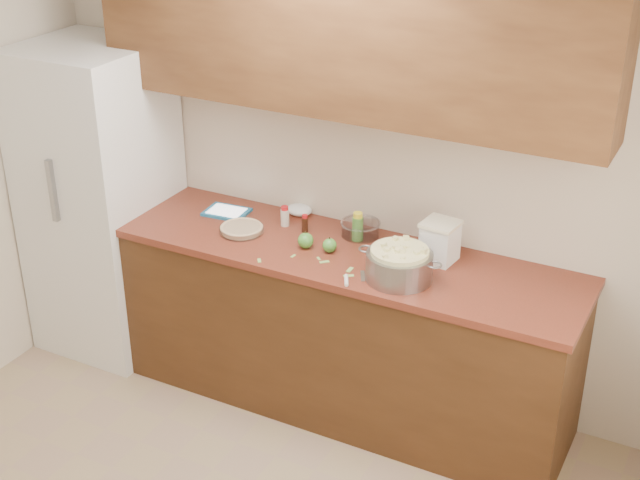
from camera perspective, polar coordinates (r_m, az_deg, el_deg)
The scene contains 22 objects.
room_shell at distance 3.26m, azimuth -11.38°, elevation -4.95°, with size 3.60×3.60×3.60m.
counter_run at distance 4.75m, azimuth 0.50°, elevation -5.43°, with size 2.64×0.68×0.92m.
upper_cabinets at distance 4.29m, azimuth 1.55°, elevation 12.72°, with size 2.60×0.34×0.70m, color brown.
fridge at distance 5.25m, azimuth -13.80°, elevation 2.47°, with size 0.70×0.70×1.80m, color white.
pie at distance 4.69m, azimuth -5.04°, elevation 0.71°, with size 0.23×0.23×0.04m.
colander at distance 4.21m, azimuth 5.10°, elevation -1.59°, with size 0.42×0.32×0.16m.
flour_canister at distance 4.39m, azimuth 7.68°, elevation -0.06°, with size 0.19×0.19×0.21m.
tablet at distance 4.92m, azimuth -6.00°, elevation 1.80°, with size 0.25×0.20×0.02m.
paring_knife at distance 4.21m, azimuth 1.84°, elevation -2.56°, with size 0.11×0.19×0.02m.
lemon_bottle at distance 4.57m, azimuth 2.43°, elevation 0.85°, with size 0.06×0.06×0.15m.
cinnamon_shaker at distance 4.74m, azimuth -2.26°, elevation 1.52°, with size 0.05×0.05×0.11m.
vanilla_bottle at distance 4.67m, azimuth -0.98°, elevation 1.05°, with size 0.03×0.03×0.10m.
mixing_bowl at distance 4.63m, azimuth 2.60°, elevation 0.78°, with size 0.21×0.21×0.08m.
paper_towel at distance 4.87m, azimuth -1.34°, elevation 1.94°, with size 0.14×0.12×0.06m, color white.
apple_left at distance 4.50m, azimuth -0.93°, elevation -0.03°, with size 0.08×0.08×0.09m.
apple_center at distance 4.46m, azimuth 0.62°, elevation -0.35°, with size 0.07×0.07×0.08m.
peel_a at distance 4.40m, azimuth -3.91°, elevation -1.32°, with size 0.04×0.02×0.00m, color #9BC961.
peel_b at distance 4.38m, azimuth 0.28°, elevation -1.41°, with size 0.05×0.02×0.00m, color #9BC961.
peel_c at distance 4.26m, azimuth 1.84°, elevation -2.30°, with size 0.05×0.02×0.00m, color #9BC961.
peel_d at distance 4.31m, azimuth 1.92°, elevation -1.91°, with size 0.05×0.02×0.00m, color #9BC961.
peel_e at distance 4.41m, azimuth -0.09°, elevation -1.19°, with size 0.03×0.01×0.00m, color #9BC961.
peel_f at distance 4.44m, azimuth -1.72°, elevation -1.03°, with size 0.03×0.01×0.00m, color #9BC961.
Camera 1 is at (1.83, -2.12, 2.97)m, focal length 50.00 mm.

